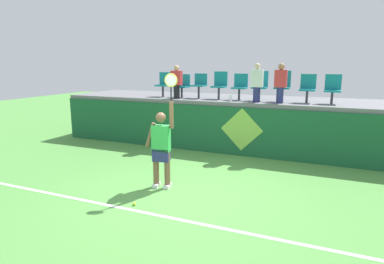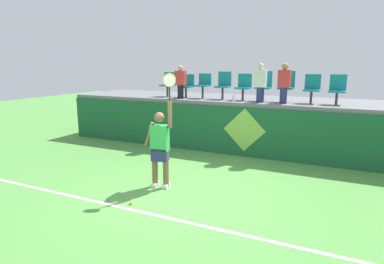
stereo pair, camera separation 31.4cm
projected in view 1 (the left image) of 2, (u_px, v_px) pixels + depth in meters
name	position (u px, v px, depth m)	size (l,w,h in m)	color
ground_plane	(183.00, 195.00, 6.85)	(40.00, 40.00, 0.00)	#519342
court_back_wall	(231.00, 130.00, 9.85)	(12.23, 0.20, 1.45)	#195633
spectator_platform	(243.00, 100.00, 10.87)	(12.23, 2.71, 0.12)	slate
court_baseline_stripe	(159.00, 215.00, 5.93)	(11.00, 0.08, 0.01)	white
tennis_player	(161.00, 146.00, 7.12)	(0.75, 0.32, 2.50)	white
tennis_ball	(134.00, 204.00, 6.35)	(0.07, 0.07, 0.07)	#D1E533
water_bottle	(231.00, 98.00, 9.87)	(0.08, 0.08, 0.22)	white
stadium_chair_0	(164.00, 83.00, 11.36)	(0.44, 0.42, 0.83)	#38383D
stadium_chair_1	(183.00, 85.00, 11.09)	(0.44, 0.42, 0.77)	#38383D
stadium_chair_2	(200.00, 84.00, 10.84)	(0.44, 0.42, 0.80)	#38383D
stadium_chair_3	(220.00, 84.00, 10.58)	(0.44, 0.42, 0.87)	#38383D
stadium_chair_4	(240.00, 85.00, 10.32)	(0.44, 0.42, 0.82)	#38383D
stadium_chair_5	(260.00, 84.00, 10.07)	(0.44, 0.42, 0.90)	#38383D
stadium_chair_6	(283.00, 85.00, 9.81)	(0.44, 0.42, 0.92)	#38383D
stadium_chair_7	(308.00, 87.00, 9.54)	(0.44, 0.42, 0.83)	#38383D
stadium_chair_8	(333.00, 88.00, 9.29)	(0.44, 0.42, 0.83)	#38383D
spectator_0	(281.00, 82.00, 9.41)	(0.34, 0.20, 1.14)	navy
spectator_1	(177.00, 81.00, 10.64)	(0.34, 0.20, 1.07)	black
spectator_2	(257.00, 82.00, 9.64)	(0.34, 0.20, 1.14)	navy
wall_signage_mount	(241.00, 156.00, 9.78)	(1.27, 0.01, 1.44)	#195633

